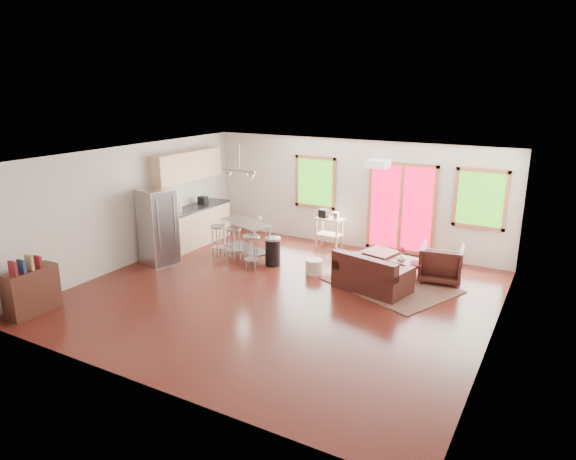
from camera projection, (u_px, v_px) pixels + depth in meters
The scene contains 29 objects.
floor at pixel (280, 295), 9.72m from camera, with size 7.50×7.00×0.02m, color #38110D.
ceiling at pixel (280, 157), 9.00m from camera, with size 7.50×7.00×0.02m, color silver.
back_wall at pixel (353, 194), 12.30m from camera, with size 7.50×0.02×2.60m, color beige.
left_wall at pixel (130, 206), 11.13m from camera, with size 0.02×7.00×2.60m, color beige.
right_wall at pixel (499, 263), 7.59m from camera, with size 0.02×7.00×2.60m, color beige.
front_wall at pixel (139, 295), 6.42m from camera, with size 7.50×0.02×2.60m, color beige.
window_left at pixel (315, 182), 12.68m from camera, with size 1.10×0.05×1.30m.
french_doors at pixel (401, 208), 11.75m from camera, with size 1.60×0.05×2.10m.
window_right at pixel (480, 199), 10.84m from camera, with size 1.10×0.05×1.30m.
rug at pixel (391, 285), 10.16m from camera, with size 2.30×1.77×0.02m, color #4B5636.
loveseat at pixel (371, 276), 9.84m from camera, with size 1.54×1.09×0.74m.
coffee_table at pixel (401, 261), 10.57m from camera, with size 1.01×0.69×0.37m.
armchair at pixel (441, 261), 10.29m from camera, with size 0.81×0.76×0.83m, color black.
ottoman at pixel (380, 261), 10.93m from camera, with size 0.64×0.64×0.43m, color black.
pouf at pixel (314, 267), 10.74m from camera, with size 0.36×0.36×0.31m, color beige.
vase at pixel (401, 257), 10.25m from camera, with size 0.21×0.21×0.32m.
book at pixel (411, 257), 10.16m from camera, with size 0.22×0.03×0.30m, color maroon.
cabinets at pixel (192, 208), 12.53m from camera, with size 0.64×2.24×2.30m.
refrigerator at pixel (158, 227), 11.22m from camera, with size 0.81×0.80×1.67m.
island at pixel (246, 233), 11.62m from camera, with size 1.44×0.99×0.85m.
cup at pixel (260, 218), 11.30m from camera, with size 0.11×0.09×0.11m, color silver.
bar_stool_a at pixel (218, 234), 11.73m from camera, with size 0.45×0.45×0.74m.
bar_stool_b at pixel (234, 236), 11.52m from camera, with size 0.43×0.43×0.74m.
bar_stool_c at pixel (251, 244), 10.89m from camera, with size 0.45×0.45×0.76m.
trash_can at pixel (273, 251), 11.22m from camera, with size 0.44×0.44×0.63m.
kitchen_cart at pixel (329, 222), 12.26m from camera, with size 0.64×0.42×0.96m.
bookshelf at pixel (32, 290), 8.85m from camera, with size 0.36×0.91×1.06m.
ceiling_flush at pixel (378, 164), 8.77m from camera, with size 0.35×0.35×0.12m, color white.
pendant_light at pixel (240, 175), 11.35m from camera, with size 0.80×0.18×0.79m.
Camera 1 is at (4.54, -7.78, 3.85)m, focal length 32.00 mm.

